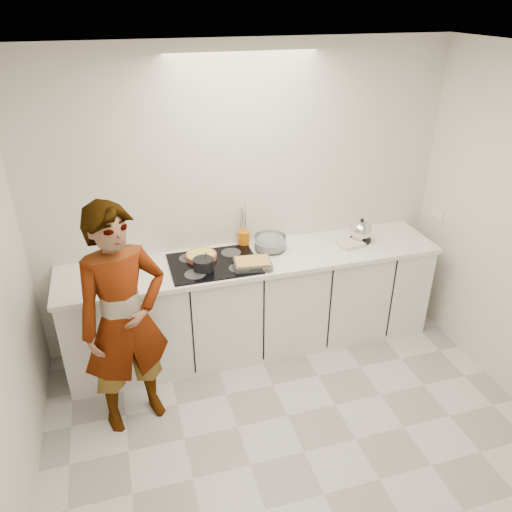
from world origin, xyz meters
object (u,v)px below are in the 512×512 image
object	(u,v)px
saucepan	(203,264)
mixing_bowl	(270,243)
hob	(214,264)
tart_dish	(201,256)
kettle	(361,232)
cook	(124,321)
utensil_crock	(244,238)
baking_dish	(252,263)

from	to	relation	value
saucepan	mixing_bowl	bearing A→B (deg)	18.68
hob	saucepan	size ratio (longest dim) A/B	4.09
hob	tart_dish	xyz separation A→B (m)	(-0.08, 0.11, 0.03)
mixing_bowl	kettle	distance (m)	0.83
saucepan	cook	world-z (taller)	cook
mixing_bowl	utensil_crock	size ratio (longest dim) A/B	2.43
baking_dish	mixing_bowl	bearing A→B (deg)	49.33
cook	baking_dish	bearing A→B (deg)	4.12
saucepan	kettle	bearing A→B (deg)	5.41
utensil_crock	cook	bearing A→B (deg)	-142.22
tart_dish	baking_dish	size ratio (longest dim) A/B	0.87
tart_dish	mixing_bowl	world-z (taller)	mixing_bowl
tart_dish	saucepan	bearing A→B (deg)	-95.13
tart_dish	utensil_crock	xyz separation A→B (m)	(0.41, 0.17, 0.03)
utensil_crock	tart_dish	bearing A→B (deg)	-157.44
baking_dish	kettle	world-z (taller)	kettle
kettle	cook	distance (m)	2.20
saucepan	kettle	distance (m)	1.46
tart_dish	saucepan	xyz separation A→B (m)	(-0.02, -0.19, 0.02)
tart_dish	cook	xyz separation A→B (m)	(-0.67, -0.67, -0.07)
hob	cook	distance (m)	0.94
tart_dish	utensil_crock	size ratio (longest dim) A/B	2.15
saucepan	cook	xyz separation A→B (m)	(-0.65, -0.48, -0.09)
hob	tart_dish	world-z (taller)	tart_dish
tart_dish	cook	bearing A→B (deg)	-135.09
mixing_bowl	kettle	xyz separation A→B (m)	(0.83, -0.07, 0.03)
baking_dish	cook	bearing A→B (deg)	-158.48
baking_dish	kettle	bearing A→B (deg)	10.98
tart_dish	baking_dish	bearing A→B (deg)	-35.10
hob	baking_dish	bearing A→B (deg)	-27.80
saucepan	utensil_crock	bearing A→B (deg)	39.98
saucepan	kettle	xyz separation A→B (m)	(1.45, 0.14, 0.03)
hob	baking_dish	world-z (taller)	baking_dish
utensil_crock	kettle	bearing A→B (deg)	-12.33
tart_dish	kettle	size ratio (longest dim) A/B	1.12
baking_dish	tart_dish	bearing A→B (deg)	144.90
utensil_crock	saucepan	bearing A→B (deg)	-140.02
tart_dish	saucepan	world-z (taller)	saucepan
baking_dish	mixing_bowl	size ratio (longest dim) A/B	1.01
mixing_bowl	cook	world-z (taller)	cook
kettle	cook	size ratio (longest dim) A/B	0.14
kettle	cook	bearing A→B (deg)	-163.68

